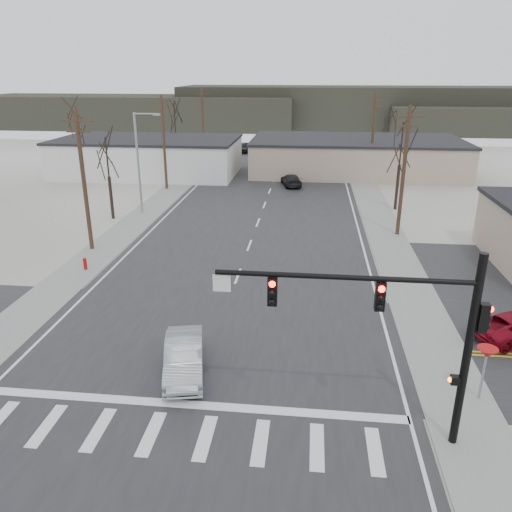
{
  "coord_description": "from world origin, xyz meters",
  "views": [
    {
      "loc": [
        4.42,
        -21.21,
        12.48
      ],
      "look_at": [
        1.51,
        4.98,
        2.6
      ],
      "focal_mm": 35.0,
      "sensor_mm": 36.0,
      "label": 1
    }
  ],
  "objects_px": {
    "sedan_crossing": "(184,357)",
    "traffic_signal_mast": "(412,323)",
    "fire_hydrant": "(85,264)",
    "car_far_a": "(291,180)",
    "car_far_b": "(246,148)"
  },
  "relations": [
    {
      "from": "sedan_crossing",
      "to": "traffic_signal_mast",
      "type": "bearing_deg",
      "value": -32.8
    },
    {
      "from": "fire_hydrant",
      "to": "sedan_crossing",
      "type": "xyz_separation_m",
      "value": [
        9.45,
        -11.0,
        0.35
      ]
    },
    {
      "from": "car_far_a",
      "to": "traffic_signal_mast",
      "type": "bearing_deg",
      "value": 84.64
    },
    {
      "from": "fire_hydrant",
      "to": "car_far_a",
      "type": "height_order",
      "value": "car_far_a"
    },
    {
      "from": "fire_hydrant",
      "to": "sedan_crossing",
      "type": "height_order",
      "value": "sedan_crossing"
    },
    {
      "from": "fire_hydrant",
      "to": "car_far_b",
      "type": "relative_size",
      "value": 0.2
    },
    {
      "from": "fire_hydrant",
      "to": "car_far_a",
      "type": "xyz_separation_m",
      "value": [
        12.41,
        26.91,
        0.25
      ]
    },
    {
      "from": "sedan_crossing",
      "to": "fire_hydrant",
      "type": "bearing_deg",
      "value": 118.19
    },
    {
      "from": "fire_hydrant",
      "to": "car_far_b",
      "type": "xyz_separation_m",
      "value": [
        4.19,
        50.58,
        0.35
      ]
    },
    {
      "from": "car_far_a",
      "to": "car_far_b",
      "type": "relative_size",
      "value": 1.03
    },
    {
      "from": "sedan_crossing",
      "to": "car_far_a",
      "type": "xyz_separation_m",
      "value": [
        2.96,
        37.91,
        -0.1
      ]
    },
    {
      "from": "fire_hydrant",
      "to": "sedan_crossing",
      "type": "distance_m",
      "value": 14.51
    },
    {
      "from": "traffic_signal_mast",
      "to": "sedan_crossing",
      "type": "relative_size",
      "value": 1.95
    },
    {
      "from": "fire_hydrant",
      "to": "car_far_b",
      "type": "distance_m",
      "value": 50.75
    },
    {
      "from": "traffic_signal_mast",
      "to": "car_far_a",
      "type": "bearing_deg",
      "value": 97.87
    }
  ]
}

